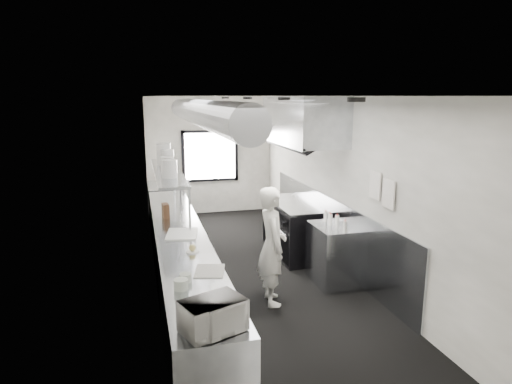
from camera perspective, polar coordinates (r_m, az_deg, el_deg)
floor at (r=7.39m, az=-0.67°, el=-10.19°), size 3.00×8.00×0.01m
ceiling at (r=6.84m, az=-0.73°, el=12.08°), size 3.00×8.00×0.01m
wall_back at (r=10.85m, az=-5.88°, el=4.60°), size 3.00×0.02×2.80m
wall_front at (r=3.41m, az=16.35°, el=-12.61°), size 3.00×0.02×2.80m
wall_left at (r=6.78m, az=-13.08°, el=-0.15°), size 0.02×8.00×2.80m
wall_right at (r=7.48m, az=10.52°, el=1.09°), size 0.02×8.00×2.80m
wall_cladding at (r=7.94m, az=9.23°, el=-4.55°), size 0.03×5.50×1.10m
hvac_duct at (r=7.10m, az=-7.09°, el=9.97°), size 0.40×6.40×0.40m
service_window at (r=10.82m, az=-5.85°, el=4.57°), size 1.36×0.05×1.25m
exhaust_hood at (r=7.85m, az=5.90°, el=9.02°), size 0.81×2.20×0.88m
prep_counter at (r=6.59m, az=-9.45°, el=-8.99°), size 0.70×6.00×0.90m
pass_shelf at (r=7.75m, az=-11.11°, el=2.46°), size 0.45×3.00×0.68m
range at (r=8.15m, az=5.22°, el=-4.58°), size 0.88×1.60×0.94m
bottle_station at (r=6.97m, az=10.05°, el=-7.80°), size 0.65×0.80×0.90m
far_work_table at (r=10.12m, az=-11.48°, el=-1.60°), size 0.70×1.20×0.90m
notice_sheet_a at (r=6.39m, az=14.91°, el=0.84°), size 0.02×0.28×0.38m
notice_sheet_b at (r=6.10m, az=16.50°, el=-0.24°), size 0.02×0.28×0.38m
line_cook at (r=6.12m, az=2.06°, el=-6.85°), size 0.43×0.62×1.63m
microwave at (r=3.82m, az=-5.54°, el=-15.41°), size 0.56×0.50×0.28m
deli_tub_a at (r=4.65m, az=-9.53°, el=-11.51°), size 0.19×0.19×0.10m
deli_tub_b at (r=4.81m, az=-8.97°, el=-10.73°), size 0.17×0.17×0.09m
newspaper at (r=5.06m, az=-5.93°, el=-9.95°), size 0.40×0.46×0.01m
small_plate at (r=5.68m, az=-8.09°, el=-7.52°), size 0.20×0.20×0.01m
pastry at (r=5.66m, az=-8.10°, el=-7.03°), size 0.09×0.09×0.09m
cutting_board at (r=6.40m, az=-9.40°, el=-5.27°), size 0.51×0.62×0.02m
knife_block at (r=7.29m, az=-11.43°, el=-2.35°), size 0.11×0.22×0.23m
plate_stack_a at (r=7.02m, az=-10.94°, el=2.92°), size 0.27×0.27×0.28m
plate_stack_b at (r=7.39m, az=-11.19°, el=3.36°), size 0.24×0.24×0.28m
plate_stack_c at (r=8.05m, az=-11.18°, el=4.19°), size 0.28×0.28×0.32m
plate_stack_d at (r=8.39m, az=-11.67°, el=4.78°), size 0.33×0.33×0.40m
squeeze_bottle_a at (r=6.50m, az=11.27°, el=-4.36°), size 0.07×0.07×0.17m
squeeze_bottle_b at (r=6.70m, az=10.27°, el=-3.75°), size 0.08×0.08×0.19m
squeeze_bottle_c at (r=6.81m, az=9.46°, el=-3.54°), size 0.07×0.07×0.17m
squeeze_bottle_d at (r=6.89m, az=9.35°, el=-3.36°), size 0.06×0.06×0.17m
squeeze_bottle_e at (r=7.01m, az=8.84°, el=-3.08°), size 0.06×0.06×0.17m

